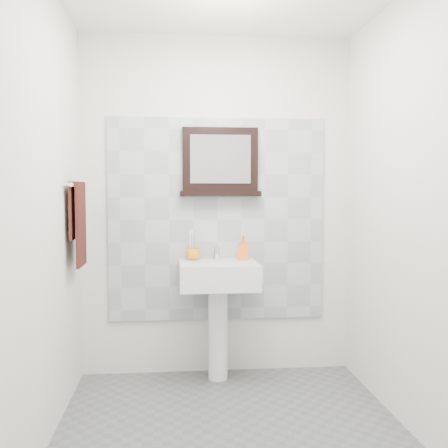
# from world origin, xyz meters

# --- Properties ---
(floor) EXTENTS (2.00, 2.20, 0.01)m
(floor) POSITION_xyz_m (0.00, 0.00, 0.00)
(floor) COLOR #56595B
(floor) RESTS_ON ground
(back_wall) EXTENTS (2.00, 0.01, 2.50)m
(back_wall) POSITION_xyz_m (0.00, 1.10, 1.25)
(back_wall) COLOR silver
(back_wall) RESTS_ON ground
(front_wall) EXTENTS (2.00, 0.01, 2.50)m
(front_wall) POSITION_xyz_m (0.00, -1.10, 1.25)
(front_wall) COLOR silver
(front_wall) RESTS_ON ground
(left_wall) EXTENTS (0.01, 2.20, 2.50)m
(left_wall) POSITION_xyz_m (-1.00, 0.00, 1.25)
(left_wall) COLOR silver
(left_wall) RESTS_ON ground
(right_wall) EXTENTS (0.01, 2.20, 2.50)m
(right_wall) POSITION_xyz_m (1.00, 0.00, 1.25)
(right_wall) COLOR silver
(right_wall) RESTS_ON ground
(splashback) EXTENTS (1.60, 0.02, 1.50)m
(splashback) POSITION_xyz_m (0.00, 1.09, 1.15)
(splashback) COLOR #A7B1B5
(splashback) RESTS_ON back_wall
(pedestal_sink) EXTENTS (0.55, 0.44, 0.96)m
(pedestal_sink) POSITION_xyz_m (-0.01, 0.87, 0.68)
(pedestal_sink) COLOR white
(pedestal_sink) RESTS_ON ground
(toothbrush_cup) EXTENTS (0.14, 0.14, 0.09)m
(toothbrush_cup) POSITION_xyz_m (-0.19, 1.01, 0.90)
(toothbrush_cup) COLOR orange
(toothbrush_cup) RESTS_ON pedestal_sink
(toothbrushes) EXTENTS (0.05, 0.04, 0.21)m
(toothbrushes) POSITION_xyz_m (-0.19, 1.01, 0.98)
(toothbrushes) COLOR white
(toothbrushes) RESTS_ON toothbrush_cup
(soap_dispenser) EXTENTS (0.09, 0.09, 0.17)m
(soap_dispenser) POSITION_xyz_m (0.18, 0.98, 0.95)
(soap_dispenser) COLOR #F9441D
(soap_dispenser) RESTS_ON pedestal_sink
(framed_mirror) EXTENTS (0.59, 0.11, 0.50)m
(framed_mirror) POSITION_xyz_m (0.02, 1.06, 1.56)
(framed_mirror) COLOR black
(framed_mirror) RESTS_ON back_wall
(towel_bar) EXTENTS (0.07, 0.40, 0.03)m
(towel_bar) POSITION_xyz_m (-0.95, 0.68, 1.40)
(towel_bar) COLOR silver
(towel_bar) RESTS_ON left_wall
(hand_towel) EXTENTS (0.06, 0.30, 0.55)m
(hand_towel) POSITION_xyz_m (-0.94, 0.68, 1.19)
(hand_towel) COLOR #34120E
(hand_towel) RESTS_ON towel_bar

